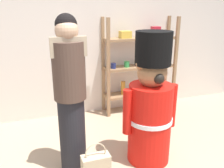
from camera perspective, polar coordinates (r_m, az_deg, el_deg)
back_wall at (r=4.09m, az=-7.38°, el=10.62°), size 6.40×0.12×2.60m
merchandise_shelf at (r=4.28m, az=6.53°, el=4.65°), size 1.31×0.35×1.65m
teddy_bear_guard at (r=2.84m, az=9.08°, el=-5.25°), size 0.68×0.53×1.56m
person_shopper at (r=2.61m, az=-9.87°, el=-2.25°), size 0.36×0.34×1.75m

